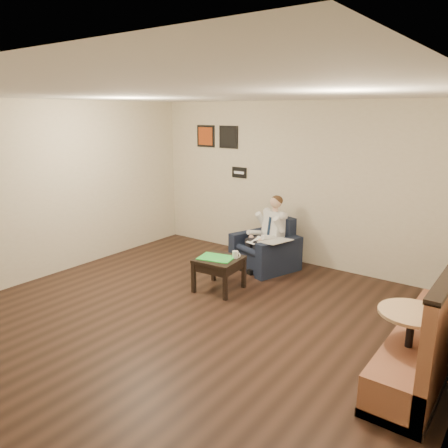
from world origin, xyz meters
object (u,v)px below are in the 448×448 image
Objects in this scene: coffee_mug at (235,254)px; banquette at (427,313)px; seated_man at (260,236)px; green_folder at (216,258)px; smartphone at (228,255)px; side_table at (219,274)px; cafe_table at (408,348)px; armchair at (265,244)px.

coffee_mug is 2.82m from banquette.
coffee_mug is at bearing -61.66° from seated_man.
coffee_mug is (0.22, 0.18, 0.05)m from green_folder.
banquette is (2.92, -0.55, 0.10)m from smartphone.
banquette reaches higher than smartphone.
green_folder is 0.21× the size of banquette.
green_folder is at bearing -74.11° from seated_man.
coffee_mug is (0.19, 0.15, 0.30)m from side_table.
smartphone is at bearing 161.17° from cafe_table.
banquette reaches higher than green_folder.
seated_man is 2.37× the size of green_folder.
coffee_mug is 2.87m from cafe_table.
side_table is at bearing -74.15° from armchair.
smartphone is at bearing 169.37° from banquette.
cafe_table is (2.71, -0.94, -0.17)m from coffee_mug.
seated_man is at bearing 153.22° from banquette.
armchair is 1.26m from green_folder.
green_folder is 0.22m from smartphone.
seated_man is 1.15m from green_folder.
cafe_table is (-0.06, -0.43, -0.22)m from banquette.
armchair is 1.15× the size of cafe_table.
banquette is (2.99, -0.34, 0.10)m from green_folder.
seated_man is at bearing 88.86° from side_table.
armchair is 1.04m from smartphone.
seated_man is 1.17m from side_table.
armchair is 1.09m from coffee_mug.
green_folder is 4.74× the size of coffee_mug.
banquette reaches higher than seated_man.
banquette is (2.93, -1.48, 0.01)m from seated_man.
side_table is at bearing -97.35° from smartphone.
coffee_mug reaches higher than green_folder.
cafe_table is at bearing -97.95° from banquette.
coffee_mug is 0.14× the size of cafe_table.
armchair is 0.75× the size of seated_man.
seated_man reaches higher than cafe_table.
green_folder is at bearing -141.09° from side_table.
smartphone is (-0.15, 0.03, -0.05)m from coffee_mug.
green_folder is at bearing 173.54° from banquette.
smartphone is 2.97m from banquette.
cafe_table is (2.90, -0.79, 0.14)m from side_table.
cafe_table is at bearing -15.27° from side_table.
side_table is 5.79× the size of coffee_mug.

